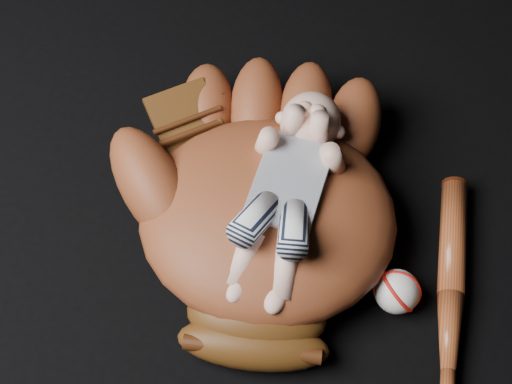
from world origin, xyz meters
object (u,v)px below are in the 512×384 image
Objects in this scene: baseball_glove at (268,211)px; newborn_baby at (284,197)px; baseball at (397,292)px; baseball_bat at (450,310)px.

newborn_baby is at bearing -5.69° from baseball_glove.
newborn_baby is at bearing 174.25° from baseball.
baseball_glove is at bearing 176.29° from baseball.
baseball is at bearing -14.17° from newborn_baby.
baseball_bat is at bearing -9.93° from newborn_baby.
newborn_baby reaches higher than baseball_glove.
baseball_bat is 0.08m from baseball.
baseball_glove is at bearing -175.06° from newborn_baby.
baseball is (0.22, -0.01, -0.05)m from baseball_glove.
baseball is at bearing -171.30° from baseball_bat.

